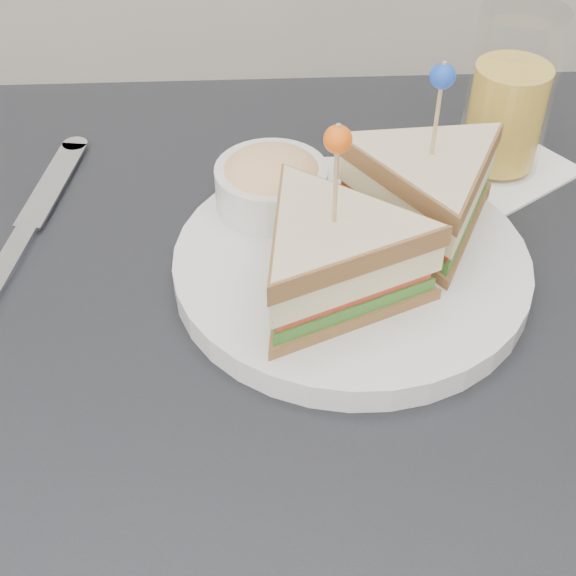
# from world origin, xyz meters

# --- Properties ---
(table) EXTENTS (0.80, 0.80, 0.75)m
(table) POSITION_xyz_m (0.00, 0.00, 0.67)
(table) COLOR black
(table) RESTS_ON ground
(plate_meal) EXTENTS (0.32, 0.30, 0.16)m
(plate_meal) POSITION_xyz_m (0.07, 0.08, 0.79)
(plate_meal) COLOR silver
(plate_meal) RESTS_ON table
(cutlery_knife) EXTENTS (0.06, 0.24, 0.01)m
(cutlery_knife) POSITION_xyz_m (-0.20, 0.15, 0.75)
(cutlery_knife) COLOR silver
(cutlery_knife) RESTS_ON table
(drink_set) EXTENTS (0.16, 0.16, 0.15)m
(drink_set) POSITION_xyz_m (0.21, 0.22, 0.82)
(drink_set) COLOR white
(drink_set) RESTS_ON table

